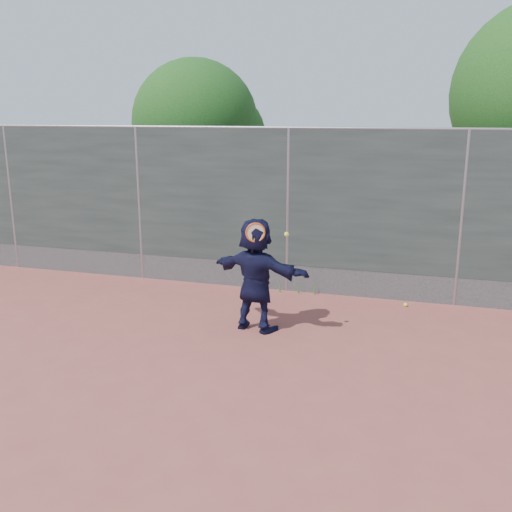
# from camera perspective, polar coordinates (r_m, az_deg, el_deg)

# --- Properties ---
(ground) EXTENTS (80.00, 80.00, 0.00)m
(ground) POSITION_cam_1_polar(r_m,az_deg,el_deg) (7.66, -3.09, -11.04)
(ground) COLOR #9E4C42
(ground) RESTS_ON ground
(player) EXTENTS (1.70, 0.92, 1.75)m
(player) POSITION_cam_1_polar(r_m,az_deg,el_deg) (8.63, 0.00, -1.88)
(player) COLOR #121333
(player) RESTS_ON ground
(ball_ground) EXTENTS (0.07, 0.07, 0.07)m
(ball_ground) POSITION_cam_1_polar(r_m,az_deg,el_deg) (10.21, 14.72, -4.73)
(ball_ground) COLOR #F4F536
(ball_ground) RESTS_ON ground
(fence) EXTENTS (20.00, 0.06, 3.03)m
(fence) POSITION_cam_1_polar(r_m,az_deg,el_deg) (10.43, 3.20, 4.88)
(fence) COLOR #38423D
(fence) RESTS_ON ground
(swing_action) EXTENTS (0.65, 0.18, 0.51)m
(swing_action) POSITION_cam_1_polar(r_m,az_deg,el_deg) (8.25, 0.23, 2.23)
(swing_action) COLOR #D85214
(swing_action) RESTS_ON ground
(tree_left) EXTENTS (3.15, 3.00, 4.53)m
(tree_left) POSITION_cam_1_polar(r_m,az_deg,el_deg) (14.07, -5.40, 12.78)
(tree_left) COLOR #382314
(tree_left) RESTS_ON ground
(weed_clump) EXTENTS (0.68, 0.07, 0.30)m
(weed_clump) POSITION_cam_1_polar(r_m,az_deg,el_deg) (10.59, 4.50, -3.06)
(weed_clump) COLOR #387226
(weed_clump) RESTS_ON ground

